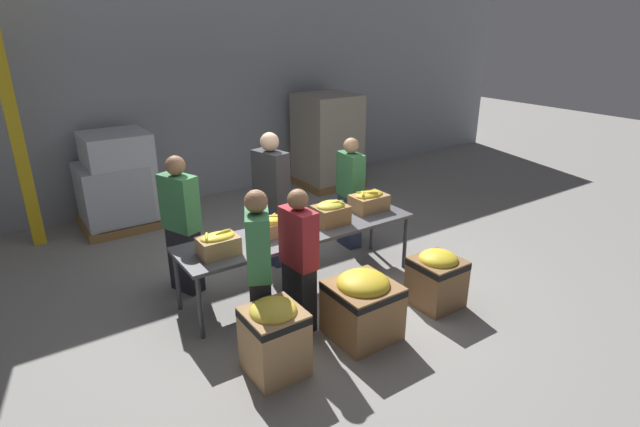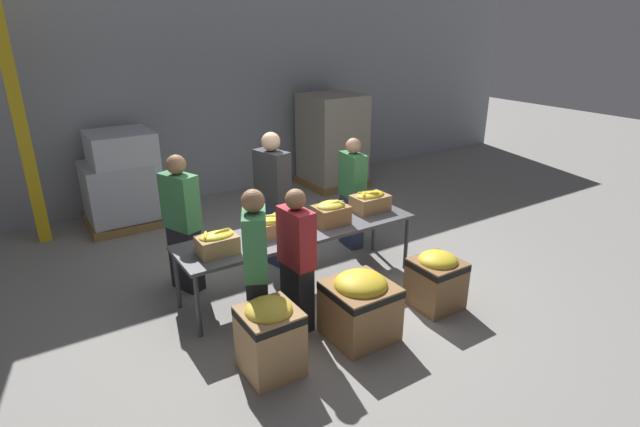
{
  "view_description": "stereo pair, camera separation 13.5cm",
  "coord_description": "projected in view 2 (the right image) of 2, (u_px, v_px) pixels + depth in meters",
  "views": [
    {
      "loc": [
        -2.85,
        -4.61,
        3.08
      ],
      "look_at": [
        0.24,
        -0.07,
        0.94
      ],
      "focal_mm": 28.0,
      "sensor_mm": 36.0,
      "label": 1
    },
    {
      "loc": [
        -2.74,
        -4.69,
        3.08
      ],
      "look_at": [
        0.24,
        -0.07,
        0.94
      ],
      "focal_mm": 28.0,
      "sensor_mm": 36.0,
      "label": 2
    }
  ],
  "objects": [
    {
      "name": "ground_plane",
      "position": [
        300.0,
        286.0,
        6.17
      ],
      "size": [
        30.0,
        30.0,
        0.0
      ],
      "primitive_type": "plane",
      "color": "gray"
    },
    {
      "name": "wall_back",
      "position": [
        181.0,
        87.0,
        8.52
      ],
      "size": [
        16.0,
        0.08,
        4.0
      ],
      "color": "#9399A3",
      "rests_on": "ground_plane"
    },
    {
      "name": "sorting_table",
      "position": [
        300.0,
        233.0,
        5.91
      ],
      "size": [
        2.93,
        0.79,
        0.76
      ],
      "color": "#4C4C51",
      "rests_on": "ground_plane"
    },
    {
      "name": "banana_box_0",
      "position": [
        217.0,
        242.0,
        5.26
      ],
      "size": [
        0.41,
        0.29,
        0.26
      ],
      "color": "tan",
      "rests_on": "sorting_table"
    },
    {
      "name": "banana_box_1",
      "position": [
        271.0,
        225.0,
        5.72
      ],
      "size": [
        0.45,
        0.29,
        0.24
      ],
      "color": "tan",
      "rests_on": "sorting_table"
    },
    {
      "name": "banana_box_2",
      "position": [
        331.0,
        212.0,
        6.01
      ],
      "size": [
        0.4,
        0.32,
        0.3
      ],
      "color": "olive",
      "rests_on": "sorting_table"
    },
    {
      "name": "banana_box_3",
      "position": [
        370.0,
        201.0,
        6.44
      ],
      "size": [
        0.46,
        0.32,
        0.28
      ],
      "color": "#A37A4C",
      "rests_on": "sorting_table"
    },
    {
      "name": "volunteer_0",
      "position": [
        352.0,
        194.0,
        7.01
      ],
      "size": [
        0.25,
        0.44,
        1.59
      ],
      "rotation": [
        0.0,
        0.0,
        -1.67
      ],
      "color": "#2D3856",
      "rests_on": "ground_plane"
    },
    {
      "name": "volunteer_1",
      "position": [
        257.0,
        270.0,
        4.82
      ],
      "size": [
        0.39,
        0.49,
        1.64
      ],
      "rotation": [
        0.0,
        0.0,
        1.11
      ],
      "color": "black",
      "rests_on": "ground_plane"
    },
    {
      "name": "volunteer_2",
      "position": [
        273.0,
        200.0,
        6.5
      ],
      "size": [
        0.34,
        0.52,
        1.78
      ],
      "rotation": [
        0.0,
        0.0,
        -1.35
      ],
      "color": "#2D3856",
      "rests_on": "ground_plane"
    },
    {
      "name": "volunteer_3",
      "position": [
        297.0,
        262.0,
        5.09
      ],
      "size": [
        0.24,
        0.43,
        1.55
      ],
      "rotation": [
        0.0,
        0.0,
        1.65
      ],
      "color": "black",
      "rests_on": "ground_plane"
    },
    {
      "name": "volunteer_4",
      "position": [
        183.0,
        225.0,
        5.84
      ],
      "size": [
        0.37,
        0.5,
        1.68
      ],
      "rotation": [
        0.0,
        0.0,
        -1.19
      ],
      "color": "black",
      "rests_on": "ground_plane"
    },
    {
      "name": "donation_bin_0",
      "position": [
        270.0,
        335.0,
        4.55
      ],
      "size": [
        0.51,
        0.51,
        0.75
      ],
      "color": "tan",
      "rests_on": "ground_plane"
    },
    {
      "name": "donation_bin_1",
      "position": [
        360.0,
        304.0,
        5.07
      ],
      "size": [
        0.64,
        0.64,
        0.72
      ],
      "color": "olive",
      "rests_on": "ground_plane"
    },
    {
      "name": "donation_bin_2",
      "position": [
        436.0,
        278.0,
        5.63
      ],
      "size": [
        0.52,
        0.52,
        0.67
      ],
      "color": "olive",
      "rests_on": "ground_plane"
    },
    {
      "name": "support_pillar",
      "position": [
        16.0,
        105.0,
        6.75
      ],
      "size": [
        0.17,
        0.17,
        4.0
      ],
      "color": "gold",
      "rests_on": "ground_plane"
    },
    {
      "name": "pallet_stack_0",
      "position": [
        125.0,
        179.0,
        7.84
      ],
      "size": [
        1.02,
        1.02,
        1.49
      ],
      "color": "olive",
      "rests_on": "ground_plane"
    },
    {
      "name": "pallet_stack_1",
      "position": [
        119.0,
        195.0,
        7.86
      ],
      "size": [
        1.05,
        1.05,
        1.02
      ],
      "color": "olive",
      "rests_on": "ground_plane"
    },
    {
      "name": "pallet_stack_2",
      "position": [
        332.0,
        141.0,
        9.68
      ],
      "size": [
        1.14,
        1.14,
        1.77
      ],
      "color": "olive",
      "rests_on": "ground_plane"
    }
  ]
}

